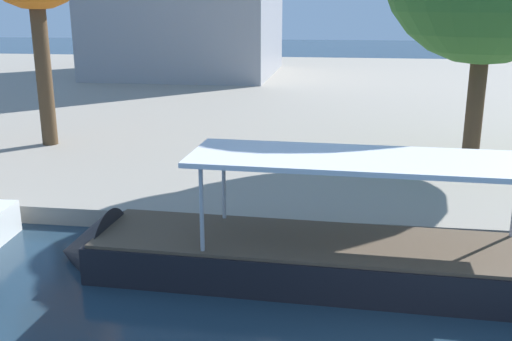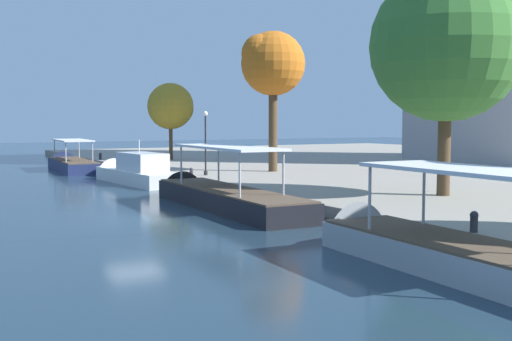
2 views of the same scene
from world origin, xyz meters
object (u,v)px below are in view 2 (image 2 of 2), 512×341
(mooring_bollard_2, at_px, (191,172))
(tree_4, at_px, (444,44))
(tour_boat_2, at_px, (221,200))
(tour_boat_3, at_px, (435,253))
(tree_1, at_px, (271,62))
(tree_2, at_px, (172,107))
(lamp_post, at_px, (206,140))
(tour_boat_0, at_px, (71,166))
(motor_yacht_1, at_px, (135,174))
(mooring_bollard_0, at_px, (100,156))
(mooring_bollard_1, at_px, (474,221))

(mooring_bollard_2, height_order, tree_4, tree_4)
(tour_boat_2, relative_size, tour_boat_3, 1.24)
(tree_1, relative_size, tree_2, 1.39)
(tree_1, xyz_separation_m, tree_4, (17.58, -0.14, -0.54))
(tour_boat_3, height_order, tree_2, tree_2)
(lamp_post, bearing_deg, tree_1, 97.02)
(tour_boat_3, xyz_separation_m, lamp_post, (-26.93, 4.81, 2.68))
(tour_boat_0, relative_size, tree_2, 1.66)
(motor_yacht_1, relative_size, mooring_bollard_2, 16.45)
(mooring_bollard_0, bearing_deg, mooring_bollard_1, -0.26)
(motor_yacht_1, xyz_separation_m, tree_1, (1.92, 10.19, 8.26))
(tree_2, height_order, tree_4, tree_4)
(motor_yacht_1, height_order, tour_boat_3, motor_yacht_1)
(tour_boat_0, bearing_deg, tree_1, -142.03)
(lamp_post, height_order, tree_4, tree_4)
(tree_1, distance_m, tree_4, 17.59)
(motor_yacht_1, distance_m, tour_boat_2, 14.42)
(mooring_bollard_1, relative_size, mooring_bollard_2, 1.11)
(mooring_bollard_0, height_order, tree_2, tree_2)
(motor_yacht_1, relative_size, tour_boat_3, 0.93)
(motor_yacht_1, bearing_deg, lamp_post, -125.60)
(tour_boat_3, relative_size, tree_2, 1.54)
(mooring_bollard_2, xyz_separation_m, lamp_post, (-1.07, 1.57, 2.16))
(tour_boat_2, xyz_separation_m, mooring_bollard_0, (-33.59, 3.11, 0.59))
(tree_1, bearing_deg, mooring_bollard_0, -160.81)
(mooring_bollard_2, bearing_deg, tour_boat_2, -15.83)
(tour_boat_3, distance_m, mooring_bollard_0, 48.85)
(tour_boat_0, xyz_separation_m, mooring_bollard_2, (18.21, 3.89, 0.54))
(mooring_bollard_0, bearing_deg, tree_4, 10.55)
(mooring_bollard_1, relative_size, tree_2, 0.10)
(mooring_bollard_0, xyz_separation_m, mooring_bollard_1, (47.43, -0.21, 0.02))
(mooring_bollard_0, height_order, lamp_post, lamp_post)
(tour_boat_3, xyz_separation_m, mooring_bollard_2, (-25.86, 3.25, 0.52))
(tour_boat_0, bearing_deg, tree_2, -80.90)
(motor_yacht_1, bearing_deg, tour_boat_3, 174.78)
(tour_boat_2, distance_m, tour_boat_3, 15.15)
(tour_boat_0, xyz_separation_m, tree_1, (16.43, 11.30, 8.49))
(mooring_bollard_0, distance_m, mooring_bollard_2, 22.87)
(tour_boat_0, relative_size, mooring_bollard_2, 19.04)
(lamp_post, height_order, tree_1, tree_1)
(motor_yacht_1, xyz_separation_m, mooring_bollard_2, (3.71, 2.78, 0.31))
(tour_boat_2, relative_size, mooring_bollard_0, 20.74)
(motor_yacht_1, relative_size, mooring_bollard_1, 14.77)
(tree_1, bearing_deg, mooring_bollard_2, -76.46)
(lamp_post, distance_m, tree_2, 18.97)
(lamp_post, height_order, tree_2, tree_2)
(mooring_bollard_1, distance_m, tree_4, 13.65)
(tour_boat_0, height_order, tree_2, tree_2)
(tour_boat_2, xyz_separation_m, lamp_post, (-11.78, 4.60, 2.73))
(mooring_bollard_1, xyz_separation_m, lamp_post, (-25.62, 1.71, 2.12))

